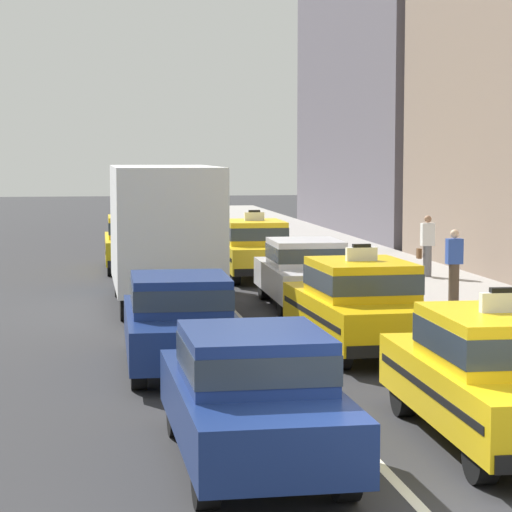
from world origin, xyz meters
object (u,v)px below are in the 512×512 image
box_truck_left_third (162,229)px  pedestrian_mid_block (454,266)px  taxi_left_fourth (135,242)px  taxi_right_second (359,303)px  taxi_right_fourth (254,248)px  taxi_right_nearest (498,374)px  sedan_left_second (180,319)px  pedestrian_by_storefront (427,246)px  sedan_left_nearest (253,393)px  sedan_right_third (305,271)px

box_truck_left_third → pedestrian_mid_block: size_ratio=4.11×
taxi_left_fourth → taxi_right_second: size_ratio=0.99×
taxi_left_fourth → taxi_right_fourth: bearing=-40.0°
box_truck_left_third → taxi_right_nearest: (3.17, -12.95, -0.90)m
sedan_left_second → taxi_left_fourth: 15.35m
taxi_right_nearest → taxi_right_second: (-0.11, 6.30, 0.00)m
sedan_left_second → pedestrian_by_storefront: size_ratio=2.56×
sedan_left_second → box_truck_left_third: size_ratio=0.62×
sedan_left_nearest → taxi_left_fourth: size_ratio=0.94×
taxi_right_second → pedestrian_by_storefront: taxi_right_second is taller
taxi_right_second → pedestrian_mid_block: bearing=53.7°
taxi_right_second → pedestrian_by_storefront: bearing=65.6°
pedestrian_mid_block → box_truck_left_third: bearing=163.0°
taxi_right_second → sedan_right_third: bearing=88.3°
sedan_left_second → taxi_right_fourth: (3.23, 12.63, 0.03)m
taxi_right_nearest → taxi_right_second: bearing=91.0°
sedan_left_nearest → taxi_left_fourth: 20.95m
pedestrian_by_storefront → sedan_left_second: bearing=-125.3°
taxi_right_second → taxi_right_fourth: bearing=90.5°
taxi_right_second → sedan_left_second: bearing=-161.5°
box_truck_left_third → pedestrian_by_storefront: bearing=23.7°
sedan_left_second → pedestrian_by_storefront: 13.58m
sedan_left_second → sedan_right_third: same height
pedestrian_mid_block → taxi_right_second: bearing=-126.3°
taxi_left_fourth → taxi_right_second: bearing=-76.8°
taxi_right_fourth → sedan_left_nearest: bearing=-99.0°
taxi_right_fourth → pedestrian_mid_block: taxi_right_fourth is taller
sedan_right_third → taxi_right_fourth: 5.87m
sedan_left_second → pedestrian_mid_block: pedestrian_mid_block is taller
box_truck_left_third → taxi_left_fourth: (-0.27, 7.58, -0.90)m
sedan_left_nearest → taxi_right_nearest: (3.10, 0.41, 0.03)m
taxi_left_fourth → pedestrian_by_storefront: taxi_left_fourth is taller
sedan_left_nearest → taxi_right_fourth: taxi_right_fourth is taller
box_truck_left_third → pedestrian_by_storefront: size_ratio=4.10×
taxi_right_second → sedan_right_third: 5.66m
box_truck_left_third → taxi_right_fourth: bearing=58.7°
sedan_left_second → taxi_right_nearest: bearing=-56.5°
taxi_right_fourth → sedan_right_third: bearing=-87.4°
box_truck_left_third → taxi_right_second: size_ratio=1.51×
sedan_left_nearest → sedan_right_third: bearing=75.7°
sedan_left_second → pedestrian_by_storefront: bearing=54.7°
sedan_left_second → sedan_right_third: (3.50, 6.77, 0.00)m
box_truck_left_third → sedan_right_third: size_ratio=1.61×
taxi_right_nearest → taxi_right_second: 6.30m
taxi_right_second → taxi_right_fourth: 11.52m
box_truck_left_third → sedan_left_second: bearing=-92.0°
pedestrian_mid_block → pedestrian_by_storefront: size_ratio=1.00×
sedan_left_nearest → taxi_left_fourth: taxi_left_fourth is taller
box_truck_left_third → sedan_right_third: box_truck_left_third is taller
sedan_right_third → taxi_right_fourth: size_ratio=0.95×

